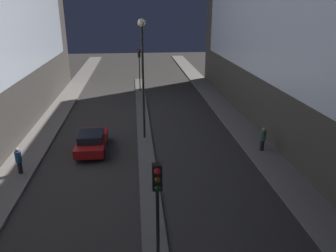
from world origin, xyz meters
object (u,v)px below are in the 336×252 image
object	(u,v)px
traffic_light_near	(157,200)
pedestrian_on_left_sidewalk	(19,160)
car_left_lane	(92,141)
traffic_light_mid	(139,61)
pedestrian_on_right_sidewalk	(263,139)
street_lamp	(142,57)

from	to	relation	value
traffic_light_near	pedestrian_on_left_sidewalk	size ratio (longest dim) A/B	2.94
traffic_light_near	car_left_lane	world-z (taller)	traffic_light_near
traffic_light_mid	pedestrian_on_right_sidewalk	size ratio (longest dim) A/B	2.86
traffic_light_mid	car_left_lane	distance (m)	17.08
car_left_lane	pedestrian_on_left_sidewalk	size ratio (longest dim) A/B	2.65
street_lamp	pedestrian_on_right_sidewalk	distance (m)	10.06
pedestrian_on_right_sidewalk	traffic_light_mid	bearing A→B (deg)	114.19
traffic_light_near	car_left_lane	distance (m)	13.07
traffic_light_near	street_lamp	world-z (taller)	street_lamp
traffic_light_near	pedestrian_on_left_sidewalk	distance (m)	12.15
traffic_light_mid	street_lamp	size ratio (longest dim) A/B	0.55
traffic_light_near	traffic_light_mid	size ratio (longest dim) A/B	1.00
street_lamp	traffic_light_near	bearing A→B (deg)	-90.00
car_left_lane	pedestrian_on_right_sidewalk	world-z (taller)	pedestrian_on_right_sidewalk
traffic_light_mid	car_left_lane	xyz separation A→B (m)	(-3.72, -16.42, -2.89)
traffic_light_mid	pedestrian_on_left_sidewalk	xyz separation A→B (m)	(-7.61, -19.51, -2.63)
traffic_light_near	pedestrian_on_right_sidewalk	distance (m)	13.69
traffic_light_near	pedestrian_on_left_sidewalk	xyz separation A→B (m)	(-7.61, 9.10, -2.63)
car_left_lane	street_lamp	bearing A→B (deg)	26.47
street_lamp	pedestrian_on_right_sidewalk	world-z (taller)	street_lamp
street_lamp	car_left_lane	size ratio (longest dim) A/B	2.00
traffic_light_mid	pedestrian_on_right_sidewalk	bearing A→B (deg)	-65.81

